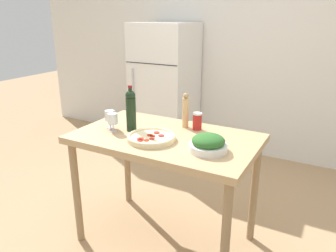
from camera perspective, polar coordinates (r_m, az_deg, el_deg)
ground_plane at (r=2.77m, az=-0.41°, el=-18.99°), size 14.00×14.00×0.00m
wall_back at (r=4.11m, az=13.92°, el=12.83°), size 6.40×0.08×2.60m
refrigerator at (r=4.18m, az=-0.52°, el=6.55°), size 0.70×0.70×1.61m
prep_counter at (r=2.37m, az=-0.45°, el=-3.95°), size 1.30×0.78×0.88m
wine_bottle at (r=2.40m, az=-6.48°, el=2.85°), size 0.07×0.07×0.34m
wine_glass_near at (r=2.42m, az=-9.60°, el=1.14°), size 0.07×0.07×0.14m
wine_glass_far at (r=2.50m, az=-10.09°, el=1.66°), size 0.07×0.07×0.14m
pepper_mill at (r=2.47m, az=3.07°, el=2.65°), size 0.05×0.05×0.27m
salad_bowl at (r=2.07m, az=7.02°, el=-3.06°), size 0.25×0.25×0.11m
homemade_pizza at (r=2.25m, az=-2.92°, el=-1.99°), size 0.33×0.33×0.04m
salt_canister at (r=2.44m, az=5.12°, el=0.83°), size 0.07×0.07×0.13m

